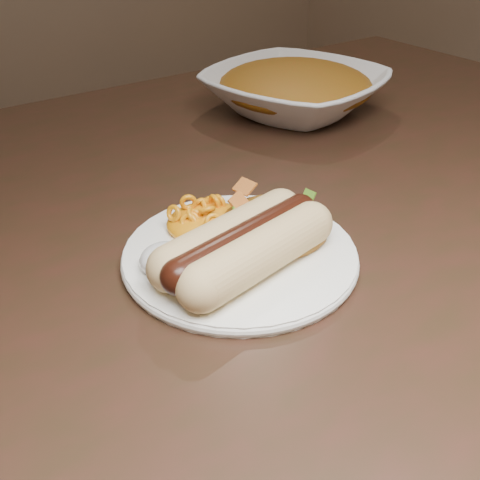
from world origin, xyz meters
TOP-DOWN VIEW (x-y plane):
  - table at (0.00, 0.00)m, footprint 1.60×0.90m
  - plate at (0.08, -0.06)m, footprint 0.26×0.26m
  - hotdog at (0.07, -0.08)m, footprint 0.14×0.09m
  - mac_and_cheese at (0.08, -0.01)m, footprint 0.09×0.09m
  - sour_cream at (0.02, -0.05)m, footprint 0.05×0.05m
  - taco_salad at (0.12, -0.06)m, footprint 0.10×0.10m
  - serving_bowl at (0.36, 0.19)m, footprint 0.29×0.29m
  - bowl_filling at (0.36, 0.19)m, footprint 0.28×0.28m

SIDE VIEW (x-z plane):
  - table at x=0.00m, z-range 0.28..1.03m
  - plate at x=0.08m, z-range 0.75..0.76m
  - sour_cream at x=0.02m, z-range 0.76..0.79m
  - mac_and_cheese at x=0.08m, z-range 0.76..0.79m
  - taco_salad at x=0.12m, z-range 0.75..0.80m
  - serving_bowl at x=0.36m, z-range 0.75..0.81m
  - hotdog at x=0.07m, z-range 0.76..0.80m
  - bowl_filling at x=0.36m, z-range 0.77..0.83m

